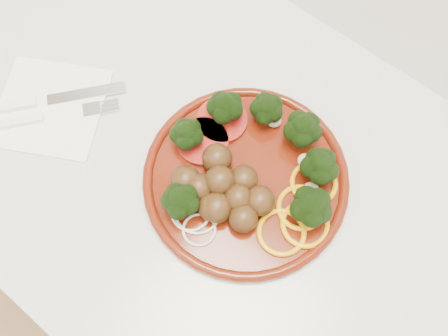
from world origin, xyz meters
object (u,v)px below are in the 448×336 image
Objects in this scene: plate at (246,172)px; napkin at (50,107)px; fork at (31,119)px; knife at (32,102)px.

plate is 0.31m from napkin.
fork is (-0.29, -0.13, -0.01)m from plate.
knife is at bearing 83.00° from fork.
fork is at bearing -97.00° from knife.
knife is (-0.02, -0.01, 0.01)m from napkin.
napkin is at bearing -22.66° from knife.
plate is 0.32m from fork.
napkin is (-0.29, -0.09, -0.02)m from plate.
plate is 1.80× the size of fork.
knife reaches higher than fork.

